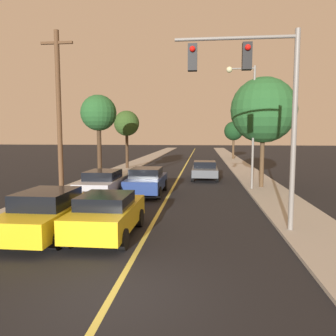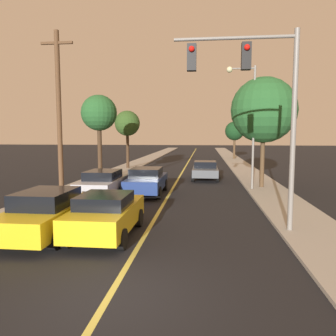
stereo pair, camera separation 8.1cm
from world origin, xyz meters
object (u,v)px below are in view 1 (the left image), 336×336
(streetlamp_right, at_px, (247,111))
(utility_pole_left, at_px, (59,114))
(tree_right_far, at_px, (234,131))
(car_outer_lane_second, at_px, (104,184))
(car_far_oncoming, at_px, (205,170))
(car_near_lane_second, at_px, (147,181))
(tree_left_near, at_px, (127,124))
(car_outer_lane_front, at_px, (50,212))
(tree_right_near, at_px, (263,110))
(traffic_signal_mast, at_px, (258,91))
(car_near_lane_front, at_px, (107,214))
(tree_left_far, at_px, (99,114))

(streetlamp_right, relative_size, utility_pole_left, 0.89)
(tree_right_far, bearing_deg, car_outer_lane_second, -107.97)
(car_far_oncoming, bearing_deg, car_near_lane_second, 63.46)
(utility_pole_left, relative_size, tree_left_near, 1.47)
(car_outer_lane_front, bearing_deg, utility_pole_left, 109.98)
(tree_left_near, bearing_deg, tree_right_near, -43.85)
(tree_left_near, xyz_separation_m, tree_right_far, (11.70, 13.66, -0.60))
(car_outer_lane_second, height_order, utility_pole_left, utility_pole_left)
(streetlamp_right, xyz_separation_m, tree_left_near, (-10.18, 11.56, -0.34))
(car_far_oncoming, distance_m, traffic_signal_mast, 14.24)
(utility_pole_left, bearing_deg, traffic_signal_mast, -24.61)
(car_near_lane_front, distance_m, car_far_oncoming, 14.96)
(car_near_lane_second, bearing_deg, tree_left_near, 107.67)
(tree_right_near, bearing_deg, streetlamp_right, -146.05)
(car_outer_lane_front, distance_m, car_far_oncoming, 15.56)
(car_near_lane_front, relative_size, car_near_lane_second, 0.91)
(utility_pole_left, xyz_separation_m, tree_left_far, (-0.57, 7.96, 0.51))
(car_far_oncoming, height_order, tree_right_far, tree_right_far)
(tree_left_far, bearing_deg, car_near_lane_second, -49.66)
(car_outer_lane_front, bearing_deg, streetlamp_right, 51.64)
(tree_right_near, bearing_deg, utility_pole_left, -153.19)
(car_far_oncoming, height_order, tree_right_near, tree_right_near)
(traffic_signal_mast, bearing_deg, utility_pole_left, 155.39)
(car_near_lane_front, bearing_deg, tree_left_far, 108.82)
(car_far_oncoming, bearing_deg, streetlamp_right, 118.10)
(car_far_oncoming, xyz_separation_m, streetlamp_right, (2.49, -4.66, 4.09))
(streetlamp_right, distance_m, tree_right_far, 25.28)
(traffic_signal_mast, bearing_deg, car_far_oncoming, 97.06)
(car_outer_lane_second, distance_m, utility_pole_left, 4.23)
(car_near_lane_second, relative_size, tree_left_near, 0.79)
(car_far_oncoming, xyz_separation_m, tree_right_near, (3.58, -3.93, 4.21))
(car_far_oncoming, distance_m, tree_right_near, 6.78)
(car_far_oncoming, xyz_separation_m, tree_left_near, (-7.69, 6.90, 3.75))
(car_outer_lane_second, relative_size, traffic_signal_mast, 0.68)
(car_near_lane_second, bearing_deg, streetlamp_right, 19.38)
(car_far_oncoming, bearing_deg, tree_left_far, 10.48)
(traffic_signal_mast, xyz_separation_m, tree_right_far, (2.33, 34.06, -1.05))
(car_near_lane_front, xyz_separation_m, utility_pole_left, (-3.91, 5.17, 3.68))
(traffic_signal_mast, xyz_separation_m, streetlamp_right, (0.82, 8.84, -0.10))
(tree_right_far, bearing_deg, streetlamp_right, -93.44)
(car_outer_lane_second, bearing_deg, car_far_oncoming, 57.29)
(utility_pole_left, relative_size, tree_right_near, 1.21)
(car_outer_lane_second, xyz_separation_m, streetlamp_right, (7.87, 3.71, 4.03))
(traffic_signal_mast, distance_m, utility_pole_left, 9.84)
(car_outer_lane_front, distance_m, tree_right_near, 14.54)
(car_outer_lane_second, height_order, tree_left_far, tree_left_far)
(streetlamp_right, height_order, tree_left_far, streetlamp_right)
(car_outer_lane_second, xyz_separation_m, tree_left_near, (-2.32, 15.27, 3.68))
(utility_pole_left, bearing_deg, car_far_oncoming, 52.33)
(car_outer_lane_second, relative_size, tree_right_near, 0.67)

